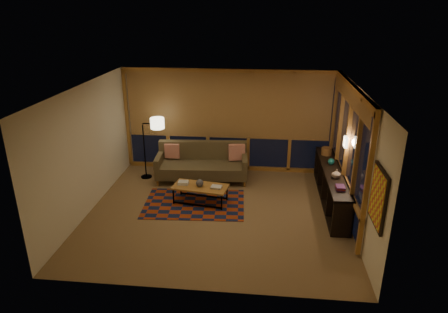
# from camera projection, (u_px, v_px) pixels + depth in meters

# --- Properties ---
(floor) EXTENTS (5.50, 5.00, 0.01)m
(floor) POSITION_uv_depth(u_px,v_px,m) (217.00, 213.00, 8.59)
(floor) COLOR #9F7C50
(floor) RESTS_ON ground
(ceiling) EXTENTS (5.50, 5.00, 0.01)m
(ceiling) POSITION_uv_depth(u_px,v_px,m) (216.00, 88.00, 7.62)
(ceiling) COLOR white
(ceiling) RESTS_ON walls
(walls) EXTENTS (5.51, 5.01, 2.70)m
(walls) POSITION_uv_depth(u_px,v_px,m) (217.00, 154.00, 8.11)
(walls) COLOR #F3E7C0
(walls) RESTS_ON floor
(window_wall_back) EXTENTS (5.30, 0.16, 2.60)m
(window_wall_back) POSITION_uv_depth(u_px,v_px,m) (228.00, 121.00, 10.36)
(window_wall_back) COLOR #B5873D
(window_wall_back) RESTS_ON walls
(window_wall_right) EXTENTS (0.16, 3.70, 2.60)m
(window_wall_right) POSITION_uv_depth(u_px,v_px,m) (346.00, 149.00, 8.40)
(window_wall_right) COLOR #B5873D
(window_wall_right) RESTS_ON walls
(wall_art) EXTENTS (0.06, 0.74, 0.94)m
(wall_art) POSITION_uv_depth(u_px,v_px,m) (378.00, 197.00, 6.09)
(wall_art) COLOR #C64222
(wall_art) RESTS_ON walls
(wall_sconce) EXTENTS (0.12, 0.18, 0.22)m
(wall_sconce) POSITION_uv_depth(u_px,v_px,m) (346.00, 142.00, 8.20)
(wall_sconce) COLOR beige
(wall_sconce) RESTS_ON walls
(sofa) EXTENTS (2.31, 1.07, 0.92)m
(sofa) POSITION_uv_depth(u_px,v_px,m) (202.00, 163.00, 10.01)
(sofa) COLOR brown
(sofa) RESTS_ON floor
(pillow_left) EXTENTS (0.38, 0.13, 0.37)m
(pillow_left) POSITION_uv_depth(u_px,v_px,m) (172.00, 152.00, 10.20)
(pillow_left) COLOR red
(pillow_left) RESTS_ON sofa
(pillow_right) EXTENTS (0.43, 0.22, 0.41)m
(pillow_right) POSITION_uv_depth(u_px,v_px,m) (237.00, 153.00, 10.10)
(pillow_right) COLOR red
(pillow_right) RESTS_ON sofa
(area_rug) EXTENTS (2.31, 1.61, 0.01)m
(area_rug) POSITION_uv_depth(u_px,v_px,m) (194.00, 204.00, 8.96)
(area_rug) COLOR #953310
(area_rug) RESTS_ON floor
(coffee_table) EXTENTS (1.29, 0.74, 0.41)m
(coffee_table) POSITION_uv_depth(u_px,v_px,m) (200.00, 194.00, 8.97)
(coffee_table) COLOR #B5873D
(coffee_table) RESTS_ON floor
(book_stack_a) EXTENTS (0.27, 0.22, 0.08)m
(book_stack_a) POSITION_uv_depth(u_px,v_px,m) (183.00, 183.00, 8.98)
(book_stack_a) COLOR silver
(book_stack_a) RESTS_ON coffee_table
(book_stack_b) EXTENTS (0.23, 0.20, 0.04)m
(book_stack_b) POSITION_uv_depth(u_px,v_px,m) (216.00, 187.00, 8.81)
(book_stack_b) COLOR silver
(book_stack_b) RESTS_ON coffee_table
(ceramic_pot) EXTENTS (0.17, 0.17, 0.17)m
(ceramic_pot) POSITION_uv_depth(u_px,v_px,m) (200.00, 183.00, 8.85)
(ceramic_pot) COLOR black
(ceramic_pot) RESTS_ON coffee_table
(floor_lamp) EXTENTS (0.59, 0.44, 1.58)m
(floor_lamp) POSITION_uv_depth(u_px,v_px,m) (144.00, 148.00, 10.07)
(floor_lamp) COLOR black
(floor_lamp) RESTS_ON floor
(bookshelf) EXTENTS (0.40, 3.06, 0.77)m
(bookshelf) POSITION_uv_depth(u_px,v_px,m) (331.00, 186.00, 8.96)
(bookshelf) COLOR black
(bookshelf) RESTS_ON floor
(basket) EXTENTS (0.27, 0.27, 0.18)m
(basket) POSITION_uv_depth(u_px,v_px,m) (326.00, 151.00, 9.69)
(basket) COLOR brown
(basket) RESTS_ON bookshelf
(teal_bowl) EXTENTS (0.17, 0.17, 0.15)m
(teal_bowl) POSITION_uv_depth(u_px,v_px,m) (331.00, 162.00, 9.09)
(teal_bowl) COLOR #145F5A
(teal_bowl) RESTS_ON bookshelf
(vase) EXTENTS (0.23, 0.23, 0.20)m
(vase) POSITION_uv_depth(u_px,v_px,m) (336.00, 174.00, 8.39)
(vase) COLOR tan
(vase) RESTS_ON bookshelf
(shelf_book_stack) EXTENTS (0.17, 0.23, 0.07)m
(shelf_book_stack) POSITION_uv_depth(u_px,v_px,m) (340.00, 188.00, 7.91)
(shelf_book_stack) COLOR silver
(shelf_book_stack) RESTS_ON bookshelf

